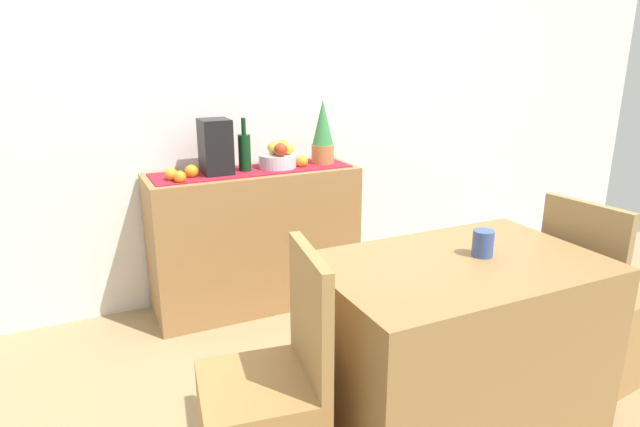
# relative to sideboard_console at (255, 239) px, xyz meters

# --- Properties ---
(ground_plane) EXTENTS (6.40, 6.40, 0.02)m
(ground_plane) POSITION_rel_sideboard_console_xyz_m (0.23, -0.92, -0.43)
(ground_plane) COLOR #9A8058
(ground_plane) RESTS_ON ground
(room_wall_rear) EXTENTS (6.40, 0.06, 2.70)m
(room_wall_rear) POSITION_rel_sideboard_console_xyz_m (0.23, 0.26, 0.93)
(room_wall_rear) COLOR silver
(room_wall_rear) RESTS_ON ground
(sideboard_console) EXTENTS (1.23, 0.42, 0.84)m
(sideboard_console) POSITION_rel_sideboard_console_xyz_m (0.00, 0.00, 0.00)
(sideboard_console) COLOR olive
(sideboard_console) RESTS_ON ground
(table_runner) EXTENTS (1.15, 0.32, 0.01)m
(table_runner) POSITION_rel_sideboard_console_xyz_m (0.00, 0.00, 0.42)
(table_runner) COLOR maroon
(table_runner) RESTS_ON sideboard_console
(fruit_bowl) EXTENTS (0.22, 0.22, 0.08)m
(fruit_bowl) POSITION_rel_sideboard_console_xyz_m (0.15, 0.00, 0.47)
(fruit_bowl) COLOR silver
(fruit_bowl) RESTS_ON table_runner
(apple_center) EXTENTS (0.07, 0.07, 0.07)m
(apple_center) POSITION_rel_sideboard_console_xyz_m (0.14, 0.01, 0.54)
(apple_center) COLOR gold
(apple_center) RESTS_ON fruit_bowl
(apple_right) EXTENTS (0.08, 0.08, 0.08)m
(apple_right) POSITION_rel_sideboard_console_xyz_m (0.15, -0.06, 0.54)
(apple_right) COLOR #AF3417
(apple_right) RESTS_ON fruit_bowl
(apple_left) EXTENTS (0.08, 0.08, 0.08)m
(apple_left) POSITION_rel_sideboard_console_xyz_m (0.20, 0.04, 0.54)
(apple_left) COLOR gold
(apple_left) RESTS_ON fruit_bowl
(apple_front) EXTENTS (0.07, 0.07, 0.07)m
(apple_front) POSITION_rel_sideboard_console_xyz_m (0.21, -0.03, 0.54)
(apple_front) COLOR gold
(apple_front) RESTS_ON fruit_bowl
(wine_bottle) EXTENTS (0.07, 0.07, 0.31)m
(wine_bottle) POSITION_rel_sideboard_console_xyz_m (-0.05, 0.00, 0.54)
(wine_bottle) COLOR #0F3617
(wine_bottle) RESTS_ON sideboard_console
(coffee_maker) EXTENTS (0.16, 0.18, 0.31)m
(coffee_maker) POSITION_rel_sideboard_console_xyz_m (-0.21, 0.00, 0.58)
(coffee_maker) COLOR black
(coffee_maker) RESTS_ON sideboard_console
(potted_plant) EXTENTS (0.14, 0.14, 0.39)m
(potted_plant) POSITION_rel_sideboard_console_xyz_m (0.45, -0.00, 0.61)
(potted_plant) COLOR #AF6E41
(potted_plant) RESTS_ON sideboard_console
(orange_loose_end) EXTENTS (0.07, 0.07, 0.07)m
(orange_loose_end) POSITION_rel_sideboard_console_xyz_m (-0.44, -0.12, 0.45)
(orange_loose_end) COLOR orange
(orange_loose_end) RESTS_ON sideboard_console
(orange_loose_far) EXTENTS (0.07, 0.07, 0.07)m
(orange_loose_far) POSITION_rel_sideboard_console_xyz_m (-0.36, -0.03, 0.46)
(orange_loose_far) COLOR orange
(orange_loose_far) RESTS_ON sideboard_console
(orange_loose_near_bowl) EXTENTS (0.07, 0.07, 0.07)m
(orange_loose_near_bowl) POSITION_rel_sideboard_console_xyz_m (-0.47, -0.05, 0.46)
(orange_loose_near_bowl) COLOR orange
(orange_loose_near_bowl) RESTS_ON sideboard_console
(orange_loose_mid) EXTENTS (0.07, 0.07, 0.07)m
(orange_loose_mid) POSITION_rel_sideboard_console_xyz_m (0.30, -0.03, 0.46)
(orange_loose_mid) COLOR orange
(orange_loose_mid) RESTS_ON sideboard_console
(dining_table) EXTENTS (1.10, 0.71, 0.74)m
(dining_table) POSITION_rel_sideboard_console_xyz_m (0.35, -1.44, -0.05)
(dining_table) COLOR olive
(dining_table) RESTS_ON ground
(coffee_cup) EXTENTS (0.08, 0.08, 0.10)m
(coffee_cup) POSITION_rel_sideboard_console_xyz_m (0.46, -1.43, 0.37)
(coffee_cup) COLOR #364E8C
(coffee_cup) RESTS_ON dining_table
(chair_near_window) EXTENTS (0.46, 0.46, 0.90)m
(chair_near_window) POSITION_rel_sideboard_console_xyz_m (-0.47, -1.44, -0.16)
(chair_near_window) COLOR #9E723E
(chair_near_window) RESTS_ON ground
(chair_by_corner) EXTENTS (0.44, 0.44, 0.90)m
(chair_by_corner) POSITION_rel_sideboard_console_xyz_m (1.16, -1.44, -0.16)
(chair_by_corner) COLOR #9F7444
(chair_by_corner) RESTS_ON ground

